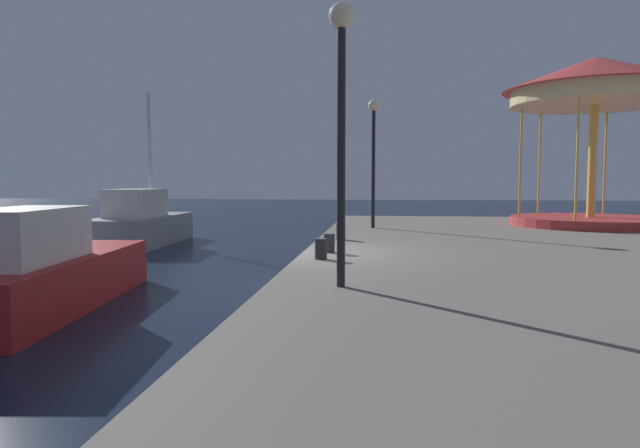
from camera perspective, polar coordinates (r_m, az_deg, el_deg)
The scene contains 9 objects.
ground_plane at distance 12.00m, azimuth -1.77°, elevation -6.67°, with size 120.00×120.00×0.00m, color black.
motorboat_red at distance 11.09m, azimuth -26.54°, elevation -4.43°, with size 2.36×5.80×1.86m.
sailboat_grey at distance 21.19m, azimuth -17.98°, elevation 0.01°, with size 2.36×5.72×5.64m.
carousel at distance 21.17m, azimuth 26.47°, elevation 11.44°, with size 6.02×6.02×5.67m.
lamp_post_near_edge at distance 7.93m, azimuth 2.22°, elevation 13.41°, with size 0.36×0.36×3.97m.
lamp_post_mid_promenade at distance 18.12m, azimuth 5.54°, elevation 8.59°, with size 0.36×0.36×4.13m.
bollard_center at distance 14.34m, azimuth 2.16°, elevation -0.83°, with size 0.24×0.24×0.40m, color #2D2D33.
bollard_north at distance 11.74m, azimuth 0.95°, elevation -1.98°, with size 0.24×0.24×0.40m, color #2D2D33.
bollard_south at distance 10.73m, azimuth 0.10°, elevation -2.57°, with size 0.24×0.24×0.40m, color #2D2D33.
Camera 1 is at (1.68, -11.65, 2.30)m, focal length 31.05 mm.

